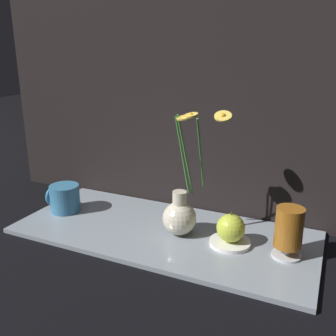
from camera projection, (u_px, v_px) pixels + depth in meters
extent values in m
plane|color=black|center=(163.00, 234.00, 1.03)|extent=(6.00, 6.00, 0.00)
cube|color=gray|center=(163.00, 232.00, 1.03)|extent=(0.82, 0.36, 0.01)
cube|color=black|center=(192.00, 26.00, 1.04)|extent=(1.32, 0.02, 1.10)
sphere|color=beige|center=(180.00, 218.00, 1.00)|extent=(0.09, 0.09, 0.09)
cylinder|color=beige|center=(180.00, 199.00, 0.98)|extent=(0.04, 0.04, 0.04)
cylinder|color=#3D7A33|center=(185.00, 155.00, 0.93)|extent=(0.04, 0.04, 0.21)
cylinder|color=#EAC64C|center=(191.00, 115.00, 0.88)|extent=(0.05, 0.05, 0.01)
sphere|color=gold|center=(191.00, 115.00, 0.88)|extent=(0.01, 0.01, 0.01)
cylinder|color=#3D7A33|center=(183.00, 156.00, 0.93)|extent=(0.04, 0.03, 0.20)
cylinder|color=#EAC64C|center=(185.00, 117.00, 0.88)|extent=(0.06, 0.06, 0.01)
sphere|color=gold|center=(185.00, 117.00, 0.88)|extent=(0.01, 0.01, 0.01)
cylinder|color=#3D7A33|center=(201.00, 155.00, 0.93)|extent=(0.02, 0.11, 0.20)
cylinder|color=#EAC64C|center=(223.00, 116.00, 0.89)|extent=(0.05, 0.05, 0.02)
sphere|color=gold|center=(223.00, 116.00, 0.89)|extent=(0.01, 0.01, 0.01)
cylinder|color=teal|center=(65.00, 198.00, 1.14)|extent=(0.09, 0.09, 0.08)
torus|color=teal|center=(52.00, 196.00, 1.16)|extent=(0.01, 0.06, 0.06)
cylinder|color=silver|center=(286.00, 255.00, 0.90)|extent=(0.07, 0.07, 0.01)
cylinder|color=silver|center=(286.00, 250.00, 0.89)|extent=(0.02, 0.02, 0.02)
cylinder|color=#935619|center=(289.00, 228.00, 0.87)|extent=(0.07, 0.07, 0.10)
cylinder|color=white|center=(230.00, 243.00, 0.95)|extent=(0.11, 0.11, 0.01)
sphere|color=#B7C638|center=(230.00, 229.00, 0.94)|extent=(0.07, 0.07, 0.07)
cylinder|color=#4C3819|center=(231.00, 214.00, 0.93)|extent=(0.00, 0.00, 0.01)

